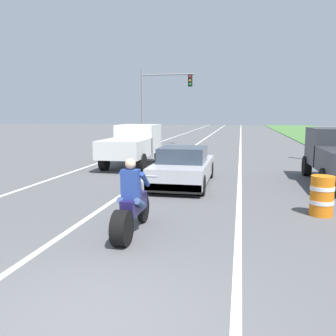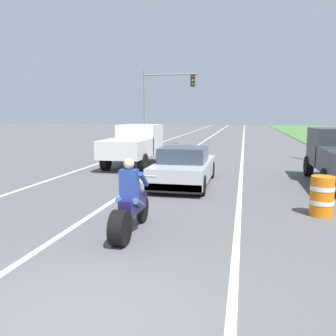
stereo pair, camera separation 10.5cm
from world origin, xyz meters
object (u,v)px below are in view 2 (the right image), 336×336
Objects in this scene: sports_car_silver at (184,167)px; construction_barrel_nearest at (322,196)px; traffic_light_mast_near at (161,95)px; pickup_truck_left_lane_white at (135,143)px; motorcycle_with_rider at (130,208)px.

sports_car_silver is 4.30× the size of construction_barrel_nearest.
pickup_truck_left_lane_white is at bearing -82.89° from traffic_light_mast_near.
motorcycle_with_rider reaches higher than sports_car_silver.
traffic_light_mast_near reaches higher than pickup_truck_left_lane_white.
traffic_light_mast_near is (-4.61, 16.02, 3.35)m from sports_car_silver.
pickup_truck_left_lane_white is at bearing 134.02° from construction_barrel_nearest.
motorcycle_with_rider is 10.17m from pickup_truck_left_lane_white.
traffic_light_mast_near is at bearing 97.11° from pickup_truck_left_lane_white.
sports_car_silver is 0.90× the size of pickup_truck_left_lane_white.
pickup_truck_left_lane_white reaches higher than sports_car_silver.
pickup_truck_left_lane_white is at bearing 126.68° from sports_car_silver.
motorcycle_with_rider is at bearing -150.58° from construction_barrel_nearest.
traffic_light_mast_near is at bearing 106.05° from sports_car_silver.
construction_barrel_nearest is at bearing -38.39° from sports_car_silver.
construction_barrel_nearest is (3.98, -3.15, -0.13)m from sports_car_silver.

